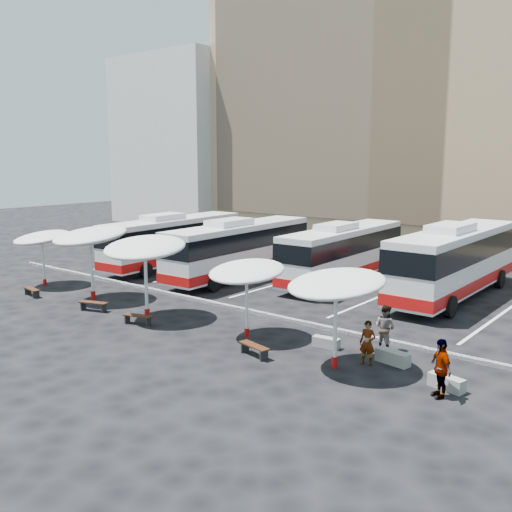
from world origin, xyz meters
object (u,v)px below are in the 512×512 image
Objects in this scene: passenger_2 at (441,368)px; bus_2 at (344,251)px; bus_1 at (240,247)px; wood_bench_0 at (32,290)px; wood_bench_2 at (138,317)px; wood_bench_1 at (93,304)px; conc_bench_1 at (393,357)px; sunshade_0 at (42,238)px; sunshade_1 at (90,236)px; passenger_1 at (385,328)px; wood_bench_3 at (254,348)px; sunshade_2 at (145,248)px; bus_0 at (174,239)px; sunshade_4 at (336,284)px; passenger_0 at (368,343)px; conc_bench_2 at (446,383)px; sunshade_3 at (247,272)px; conc_bench_0 at (326,342)px; bus_3 at (456,259)px.

bus_2 is at bearing 172.24° from passenger_2.
bus_1 reaches higher than bus_2.
wood_bench_2 is (8.40, 0.19, 0.00)m from wood_bench_0.
conc_bench_1 is at bearing 9.81° from wood_bench_1.
sunshade_0 is 0.86× the size of sunshade_1.
sunshade_1 is 15.66m from passenger_1.
sunshade_2 is at bearing 172.85° from wood_bench_3.
bus_1 reaches higher than wood_bench_2.
sunshade_0 is at bearing -103.89° from bus_0.
sunshade_4 reaches higher than passenger_0.
sunshade_2 is at bearing -177.48° from conc_bench_2.
wood_bench_3 is (14.96, 0.24, 0.01)m from wood_bench_0.
passenger_1 is (-0.92, 1.20, 0.64)m from conc_bench_1.
sunshade_3 is at bearing 7.61° from sunshade_2.
passenger_2 is at bearing 2.48° from wood_bench_1.
conc_bench_1 is at bearing -0.34° from conc_bench_0.
sunshade_2 is 11.86m from conc_bench_1.
wood_bench_2 is at bearing -62.84° from sunshade_2.
bus_1 is at bearing -153.54° from bus_2.
wood_bench_3 is 1.26× the size of conc_bench_2.
bus_3 is 18.94m from sunshade_1.
passenger_0 is 0.91× the size of passenger_1.
passenger_0 is at bearing 173.01° from conc_bench_2.
wood_bench_0 is (1.85, -1.86, -2.43)m from sunshade_0.
bus_0 is 3.14× the size of sunshade_0.
bus_2 is at bearing 11.35° from bus_0.
sunshade_1 is 2.29× the size of passenger_2.
wood_bench_1 is 16.64m from conc_bench_2.
passenger_1 is 4.42m from passenger_2.
wood_bench_3 is at bearing 0.92° from wood_bench_0.
wood_bench_2 is at bearing -102.86° from bus_2.
conc_bench_0 is (8.10, 2.57, -0.12)m from wood_bench_2.
sunshade_2 is (-9.44, -12.88, 1.23)m from bus_3.
wood_bench_1 is 1.41× the size of conc_bench_0.
passenger_0 is (1.25, -11.91, -1.22)m from bus_3.
bus_0 is 2.42× the size of sunshade_2.
sunshade_2 is at bearing -105.76° from bus_2.
wood_bench_2 is (-4.87, -1.65, -2.41)m from sunshade_3.
bus_1 reaches higher than bus_0.
bus_2 is 16.51m from passenger_2.
sunshade_1 reaches higher than sunshade_4.
sunshade_1 is 10.22m from sunshade_3.
bus_2 reaches higher than sunshade_0.
sunshade_1 is (-14.30, -12.35, 1.28)m from bus_3.
conc_bench_1 is at bearing -54.32° from bus_2.
bus_0 is 11.61m from wood_bench_1.
conc_bench_1 is at bearing 156.38° from conc_bench_2.
bus_1 is 9.82m from sunshade_2.
conc_bench_1 is at bearing 3.85° from sunshade_1.
conc_bench_1 reaches higher than wood_bench_2.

